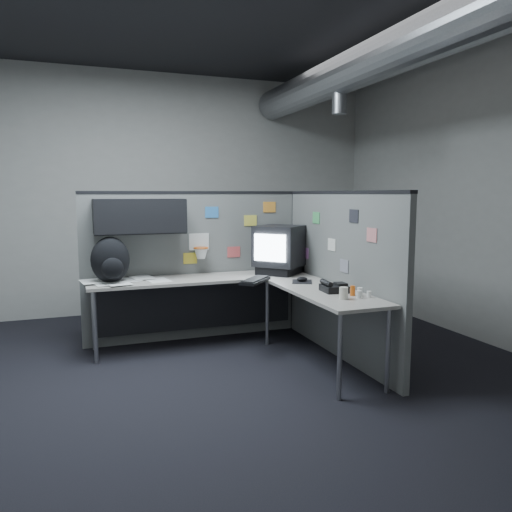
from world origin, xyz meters
name	(u,v)px	position (x,y,z in m)	size (l,w,h in m)	color
room	(299,137)	(0.56, 0.00, 2.10)	(5.62, 5.62, 3.22)	black
partition_back	(181,250)	(-0.25, 1.23, 1.00)	(2.44, 0.42, 1.63)	#606260
partition_right	(339,274)	(1.10, 0.22, 0.82)	(0.07, 2.23, 1.63)	#606260
desk	(231,292)	(0.15, 0.70, 0.61)	(2.31, 2.11, 0.73)	#A29B92
monitor	(280,249)	(0.77, 0.94, 1.00)	(0.65, 0.65, 0.53)	black
keyboard	(255,280)	(0.34, 0.52, 0.75)	(0.42, 0.44, 0.04)	black
mouse	(302,280)	(0.78, 0.37, 0.75)	(0.27, 0.30, 0.05)	black
phone	(333,287)	(0.83, -0.18, 0.77)	(0.22, 0.24, 0.10)	black
bottles	(359,292)	(0.93, -0.44, 0.77)	(0.15, 0.16, 0.09)	silver
cup	(344,293)	(0.75, -0.48, 0.78)	(0.07, 0.07, 0.10)	beige
papers	(125,281)	(-0.88, 0.99, 0.74)	(0.89, 0.61, 0.02)	white
backpack	(111,261)	(-1.01, 0.96, 0.95)	(0.43, 0.42, 0.46)	black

